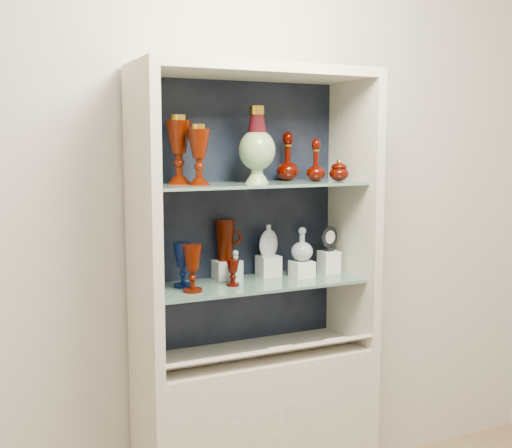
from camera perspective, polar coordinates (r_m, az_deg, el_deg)
name	(u,v)px	position (r m, az deg, el deg)	size (l,w,h in m)	color
wall_back	(235,196)	(2.85, -1.89, 2.49)	(3.50, 0.02, 2.80)	beige
cabinet_base	(256,436)	(2.92, 0.00, -18.29)	(1.00, 0.40, 0.75)	#BBB2A0
cabinet_back_panel	(238,214)	(2.83, -1.65, 0.94)	(0.98, 0.02, 1.15)	black
cabinet_side_left	(143,224)	(2.49, -10.03, -0.02)	(0.04, 0.40, 1.15)	#BBB2A0
cabinet_side_right	(353,213)	(2.89, 8.62, 1.00)	(0.04, 0.40, 1.15)	#BBB2A0
cabinet_top_cap	(256,72)	(2.66, 0.00, 13.39)	(1.00, 0.40, 0.04)	#BBB2A0
shelf_lower	(254,283)	(2.72, -0.18, -5.31)	(0.92, 0.34, 0.01)	slate
shelf_upper	(254,184)	(2.66, -0.18, 3.55)	(0.92, 0.34, 0.01)	slate
label_ledge	(267,353)	(2.68, 1.03, -11.37)	(0.92, 0.18, 0.01)	#BBB2A0
label_card_0	(277,348)	(2.69, 1.87, -10.94)	(0.10, 0.07, 0.00)	white
label_card_1	(331,340)	(2.82, 6.69, -10.16)	(0.10, 0.07, 0.00)	white
pedestal_lamp_left	(199,155)	(2.53, -5.10, 6.16)	(0.09, 0.09, 0.24)	#4B0F00
pedestal_lamp_right	(179,150)	(2.60, -6.88, 6.58)	(0.11, 0.11, 0.28)	#4B0F00
enamel_urn	(257,145)	(2.66, 0.09, 7.07)	(0.15, 0.15, 0.31)	#134C29
ruby_decanter_a	(316,158)	(2.77, 5.35, 5.90)	(0.08, 0.08, 0.20)	#440700
ruby_decanter_b	(288,155)	(2.82, 2.83, 6.17)	(0.10, 0.10, 0.23)	#440700
lidded_bowl	(339,170)	(2.80, 7.39, 4.78)	(0.09, 0.09, 0.10)	#440700
cobalt_goblet	(183,265)	(2.63, -6.53, -3.61)	(0.08, 0.08, 0.18)	#020F3F
ruby_goblet_tall	(192,268)	(2.54, -5.67, -3.96)	(0.08, 0.08, 0.19)	#4B0F00
ruby_goblet_small	(233,273)	(2.64, -2.06, -4.34)	(0.06, 0.06, 0.11)	#440700
riser_ruby_pitcher	(225,269)	(2.79, -2.75, -4.05)	(0.10, 0.10, 0.08)	silver
ruby_pitcher	(225,240)	(2.77, -2.77, -1.41)	(0.13, 0.09, 0.18)	#4B0F00
clear_square_bottle	(236,266)	(2.70, -1.83, -3.79)	(0.05, 0.05, 0.14)	#94A5AB
riser_flat_flask	(268,266)	(2.84, 1.12, -3.73)	(0.09, 0.09, 0.09)	silver
flat_flask	(269,240)	(2.82, 1.12, -1.41)	(0.10, 0.04, 0.14)	silver
riser_clear_round_decanter	(302,269)	(2.83, 4.10, -4.01)	(0.09, 0.09, 0.07)	silver
clear_round_decanter	(302,245)	(2.81, 4.12, -1.87)	(0.10, 0.10, 0.14)	#94A5AB
riser_cameo_medallion	(329,262)	(2.92, 6.50, -3.37)	(0.08, 0.08, 0.10)	silver
cameo_medallion	(329,238)	(2.90, 6.53, -1.26)	(0.10, 0.04, 0.12)	black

